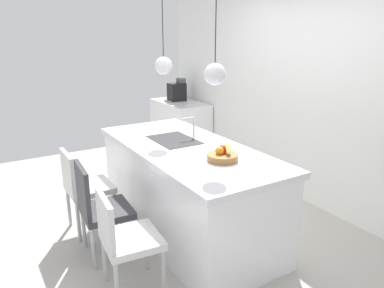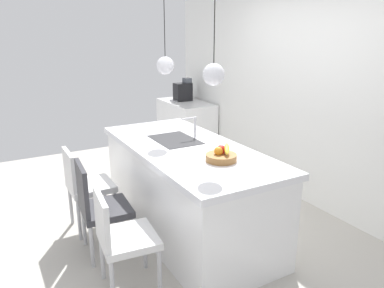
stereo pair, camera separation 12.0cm
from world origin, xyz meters
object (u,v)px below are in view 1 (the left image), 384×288
object	(u,v)px
coffee_machine	(177,91)
chair_middle	(99,206)
fruit_bowl	(223,155)
chair_far	(124,237)
chair_near	(83,185)

from	to	relation	value
coffee_machine	chair_middle	bearing A→B (deg)	-41.55
coffee_machine	fruit_bowl	bearing A→B (deg)	-22.02
chair_far	chair_near	bearing A→B (deg)	-179.97
fruit_bowl	chair_near	bearing A→B (deg)	-138.23
chair_near	chair_far	bearing A→B (deg)	0.03
coffee_machine	chair_middle	distance (m)	3.34
chair_near	fruit_bowl	bearing A→B (deg)	41.77
coffee_machine	chair_far	bearing A→B (deg)	-35.39
coffee_machine	chair_near	distance (m)	2.97
chair_near	chair_far	xyz separation A→B (m)	(1.11, 0.00, -0.02)
coffee_machine	chair_far	xyz separation A→B (m)	(3.07, -2.18, -0.54)
coffee_machine	chair_near	bearing A→B (deg)	-48.11
chair_middle	fruit_bowl	bearing A→B (deg)	59.87
fruit_bowl	coffee_machine	size ratio (longest dim) A/B	0.72
chair_middle	chair_far	distance (m)	0.60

